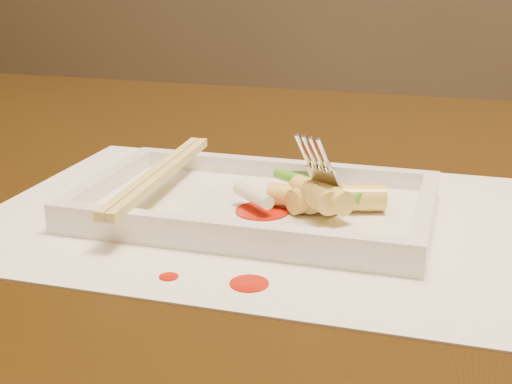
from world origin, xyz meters
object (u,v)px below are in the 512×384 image
(placemat, at_px, (256,215))
(fork, at_px, (357,109))
(table, at_px, (223,290))
(chopstick_a, at_px, (155,173))
(plate_base, at_px, (256,210))

(placemat, bearing_deg, fork, 14.42)
(placemat, xyz_separation_m, fork, (0.07, 0.02, 0.08))
(table, bearing_deg, placemat, -52.78)
(fork, bearing_deg, chopstick_a, -173.25)
(table, distance_m, plate_base, 0.14)
(plate_base, relative_size, fork, 1.86)
(placemat, xyz_separation_m, plate_base, (0.00, 0.00, 0.00))
(table, xyz_separation_m, chopstick_a, (-0.03, -0.07, 0.13))
(plate_base, bearing_deg, placemat, 180.00)
(table, xyz_separation_m, placemat, (0.05, -0.07, 0.10))
(placemat, height_order, chopstick_a, chopstick_a)
(placemat, height_order, fork, fork)
(placemat, distance_m, plate_base, 0.00)
(chopstick_a, xyz_separation_m, fork, (0.15, 0.02, 0.06))
(chopstick_a, bearing_deg, fork, 6.75)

